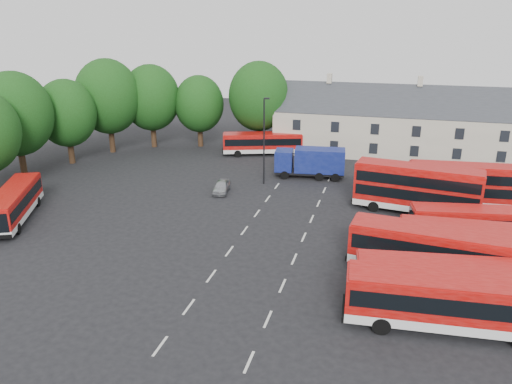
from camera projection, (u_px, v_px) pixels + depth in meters
ground at (237, 240)px, 39.66m from camera, size 140.00×140.00×0.00m
lane_markings at (274, 234)px, 40.85m from camera, size 5.15×33.80×0.01m
treeline at (120, 106)px, 60.22m from camera, size 29.92×32.59×12.01m
terrace_houses at (415, 127)px, 62.19m from camera, size 35.70×7.13×10.06m
bus_row_a at (451, 299)px, 27.72m from camera, size 11.68×3.45×3.26m
bus_row_b at (440, 278)px, 30.45m from camera, size 10.33×3.60×2.86m
bus_row_c at (439, 248)px, 33.72m from camera, size 12.04×4.00×3.34m
bus_row_d at (469, 238)px, 36.07m from camera, size 9.82×2.76×2.75m
bus_row_e at (476, 222)px, 38.96m from camera, size 10.06×3.77×2.78m
bus_dd_south at (417, 187)px, 44.33m from camera, size 11.10×4.02×4.45m
bus_dd_north at (466, 184)px, 45.64m from camera, size 10.34×3.24×4.17m
bus_west at (14, 202)px, 43.12m from camera, size 6.16×10.04×2.82m
bus_north at (262, 142)px, 63.75m from camera, size 10.24×5.37×2.84m
box_truck at (311, 161)px, 54.56m from camera, size 7.74×3.16×3.30m
silver_car at (222, 187)px, 50.35m from camera, size 1.91×3.73×1.22m
lamppost at (264, 139)px, 51.49m from camera, size 0.63×0.29×9.14m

